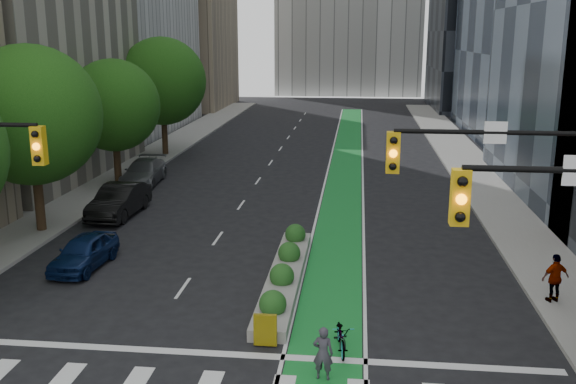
% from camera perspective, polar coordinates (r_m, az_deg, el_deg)
% --- Properties ---
extents(ground, '(160.00, 160.00, 0.00)m').
position_cam_1_polar(ground, '(18.53, -6.67, -15.86)').
color(ground, black).
rests_on(ground, ground).
extents(sidewalk_left, '(3.60, 90.00, 0.15)m').
position_cam_1_polar(sidewalk_left, '(44.48, -14.41, 1.63)').
color(sidewalk_left, gray).
rests_on(sidewalk_left, ground).
extents(sidewalk_right, '(3.60, 90.00, 0.15)m').
position_cam_1_polar(sidewalk_right, '(42.42, 16.99, 0.88)').
color(sidewalk_right, gray).
rests_on(sidewalk_right, ground).
extents(bike_lane_paint, '(2.20, 70.00, 0.01)m').
position_cam_1_polar(bike_lane_paint, '(46.57, 5.17, 2.47)').
color(bike_lane_paint, '#178230').
rests_on(bike_lane_paint, ground).
extents(building_tan_far, '(14.00, 16.00, 26.00)m').
position_cam_1_polar(building_tan_far, '(85.14, -10.39, 16.22)').
color(building_tan_far, tan).
rests_on(building_tan_far, ground).
extents(tree_mid, '(6.40, 6.40, 8.78)m').
position_cam_1_polar(tree_mid, '(31.57, -21.88, 6.34)').
color(tree_mid, black).
rests_on(tree_mid, ground).
extents(tree_midfar, '(5.60, 5.60, 7.76)m').
position_cam_1_polar(tree_midfar, '(40.68, -15.24, 7.43)').
color(tree_midfar, black).
rests_on(tree_midfar, ground).
extents(tree_far, '(6.60, 6.60, 9.00)m').
position_cam_1_polar(tree_far, '(50.02, -11.12, 9.63)').
color(tree_far, black).
rests_on(tree_far, ground).
extents(signal_right, '(5.82, 0.51, 7.20)m').
position_cam_1_polar(signal_right, '(17.39, 22.32, -1.70)').
color(signal_right, black).
rests_on(signal_right, ground).
extents(median_planter, '(1.20, 10.26, 1.10)m').
position_cam_1_polar(median_planter, '(24.47, -0.26, -7.18)').
color(median_planter, gray).
rests_on(median_planter, ground).
extents(bicycle, '(0.85, 1.86, 0.94)m').
position_cam_1_polar(bicycle, '(19.51, 4.77, -12.63)').
color(bicycle, gray).
rests_on(bicycle, ground).
extents(cyclist, '(0.59, 0.42, 1.54)m').
position_cam_1_polar(cyclist, '(17.90, 3.13, -14.11)').
color(cyclist, '#3C3742').
rests_on(cyclist, ground).
extents(parked_car_left_near, '(1.82, 4.02, 1.34)m').
position_cam_1_polar(parked_car_left_near, '(27.08, -17.67, -5.09)').
color(parked_car_left_near, '#0B1B44').
rests_on(parked_car_left_near, ground).
extents(parked_car_left_mid, '(1.90, 5.04, 1.64)m').
position_cam_1_polar(parked_car_left_mid, '(34.13, -14.79, -0.75)').
color(parked_car_left_mid, black).
rests_on(parked_car_left_mid, ground).
extents(parked_car_left_far, '(2.41, 5.26, 1.49)m').
position_cam_1_polar(parked_car_left_far, '(41.22, -12.71, 1.74)').
color(parked_car_left_far, '#535558').
rests_on(parked_car_left_far, ground).
extents(pedestrian_far, '(1.09, 0.72, 1.72)m').
position_cam_1_polar(pedestrian_far, '(24.04, 22.67, -7.07)').
color(pedestrian_far, gray).
rests_on(pedestrian_far, sidewalk_right).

